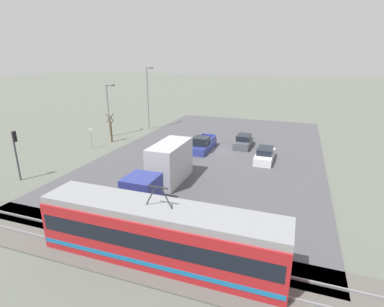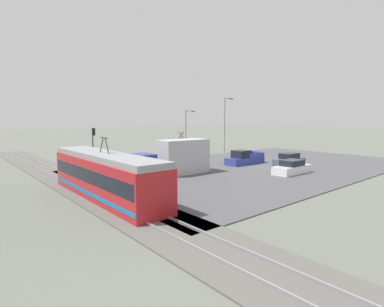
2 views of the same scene
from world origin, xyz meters
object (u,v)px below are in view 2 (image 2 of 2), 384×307
object	(u,v)px
light_rail_tram	(105,176)
street_lamp_mid_block	(225,121)
sedan_car_0	(292,168)
no_parking_sign	(161,147)
pickup_truck	(244,159)
street_lamp_near_crossing	(187,128)
box_truck	(173,159)
street_tree	(181,144)
sedan_car_1	(289,160)
traffic_light_pole	(93,140)

from	to	relation	value
light_rail_tram	street_lamp_mid_block	distance (m)	32.84
sedan_car_0	street_lamp_mid_block	size ratio (longest dim) A/B	0.51
light_rail_tram	no_parking_sign	distance (m)	23.78
pickup_truck	sedan_car_0	world-z (taller)	pickup_truck
street_lamp_mid_block	street_lamp_near_crossing	bearing A→B (deg)	63.58
box_truck	street_lamp_mid_block	xyz separation A→B (m)	(11.67, -19.70, 3.61)
box_truck	street_tree	size ratio (longest dim) A/B	2.37
street_lamp_near_crossing	no_parking_sign	size ratio (longest dim) A/B	2.78
sedan_car_1	traffic_light_pole	bearing A→B (deg)	-135.20
light_rail_tram	sedan_car_0	size ratio (longest dim) A/B	2.88
pickup_truck	sedan_car_0	xyz separation A→B (m)	(-7.46, 1.29, -0.08)
street_lamp_near_crossing	street_lamp_mid_block	bearing A→B (deg)	-116.42
sedan_car_1	light_rail_tram	bearing A→B (deg)	-90.87
sedan_car_1	no_parking_sign	bearing A→B (deg)	-158.90
pickup_truck	traffic_light_pole	distance (m)	19.31
pickup_truck	sedan_car_0	distance (m)	7.57
light_rail_tram	street_lamp_mid_block	world-z (taller)	street_lamp_mid_block
light_rail_tram	sedan_car_1	size ratio (longest dim) A/B	3.12
box_truck	pickup_truck	bearing A→B (deg)	-89.44
traffic_light_pole	street_lamp_near_crossing	xyz separation A→B (m)	(1.58, -16.63, 1.20)
no_parking_sign	box_truck	bearing A→B (deg)	150.53
no_parking_sign	street_tree	bearing A→B (deg)	-98.78
traffic_light_pole	street_lamp_mid_block	bearing A→B (deg)	-93.61
pickup_truck	street_tree	world-z (taller)	street_tree
street_tree	no_parking_sign	bearing A→B (deg)	81.22
sedan_car_0	light_rail_tram	bearing A→B (deg)	-100.41
sedan_car_0	street_lamp_near_crossing	distance (m)	22.64
box_truck	sedan_car_1	world-z (taller)	box_truck
sedan_car_0	street_tree	xyz separation A→B (m)	(20.08, -1.08, 1.09)
pickup_truck	street_lamp_mid_block	distance (m)	15.11
box_truck	sedan_car_0	distance (m)	12.32
pickup_truck	street_tree	bearing A→B (deg)	0.94
street_lamp_mid_block	no_parking_sign	bearing A→B (deg)	82.60
street_lamp_mid_block	sedan_car_0	bearing A→B (deg)	152.57
light_rail_tram	no_parking_sign	world-z (taller)	light_rail_tram
no_parking_sign	street_lamp_near_crossing	bearing A→B (deg)	-76.97
light_rail_tram	street_tree	world-z (taller)	light_rail_tram
traffic_light_pole	street_lamp_mid_block	size ratio (longest dim) A/B	0.49
traffic_light_pole	street_lamp_near_crossing	world-z (taller)	street_lamp_near_crossing
traffic_light_pole	sedan_car_0	bearing A→B (deg)	-147.94
light_rail_tram	street_tree	size ratio (longest dim) A/B	3.53
sedan_car_1	street_lamp_mid_block	size ratio (longest dim) A/B	0.47
street_lamp_mid_block	sedan_car_1	bearing A→B (deg)	161.08
box_truck	sedan_car_1	size ratio (longest dim) A/B	2.10
light_rail_tram	street_lamp_near_crossing	xyz separation A→B (m)	(18.58, -22.62, 2.56)
box_truck	no_parking_sign	xyz separation A→B (m)	(13.26, -7.49, -0.15)
no_parking_sign	light_rail_tram	bearing A→B (deg)	136.17
street_lamp_near_crossing	no_parking_sign	bearing A→B (deg)	103.03
street_tree	street_lamp_near_crossing	distance (m)	4.15
light_rail_tram	no_parking_sign	size ratio (longest dim) A/B	5.27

